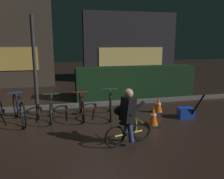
{
  "coord_description": "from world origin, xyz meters",
  "views": [
    {
      "loc": [
        -1.3,
        -5.51,
        2.22
      ],
      "look_at": [
        0.2,
        0.6,
        0.9
      ],
      "focal_mm": 36.94,
      "sensor_mm": 36.0,
      "label": 1
    }
  ],
  "objects": [
    {
      "name": "traffic_cone_near",
      "position": [
        1.16,
        -0.1,
        0.26
      ],
      "size": [
        0.36,
        0.36,
        0.54
      ],
      "color": "black",
      "rests_on": "ground"
    },
    {
      "name": "ground_plane",
      "position": [
        0.0,
        0.0,
        0.0
      ],
      "size": [
        40.0,
        40.0,
        0.0
      ],
      "primitive_type": "plane",
      "color": "black"
    },
    {
      "name": "storefront_right",
      "position": [
        2.88,
        7.2,
        1.9
      ],
      "size": [
        5.34,
        0.54,
        3.82
      ],
      "color": "#262328",
      "rests_on": "ground"
    },
    {
      "name": "traffic_cone_far",
      "position": [
        1.79,
        0.94,
        0.25
      ],
      "size": [
        0.36,
        0.36,
        0.51
      ],
      "color": "black",
      "rests_on": "ground"
    },
    {
      "name": "closed_umbrella",
      "position": [
        2.55,
        0.05,
        0.39
      ],
      "size": [
        0.29,
        0.36,
        0.79
      ],
      "primitive_type": "cylinder",
      "rotation": [
        0.0,
        0.45,
        5.37
      ],
      "color": "black",
      "rests_on": "ground"
    },
    {
      "name": "cyclist",
      "position": [
        0.15,
        -0.98,
        0.63
      ],
      "size": [
        1.16,
        0.5,
        1.25
      ],
      "rotation": [
        0.0,
        0.0,
        0.26
      ],
      "color": "black",
      "rests_on": "ground"
    },
    {
      "name": "hedge_row",
      "position": [
        1.8,
        3.1,
        0.62
      ],
      "size": [
        4.8,
        0.7,
        1.25
      ],
      "primitive_type": "cube",
      "color": "black",
      "rests_on": "ground"
    },
    {
      "name": "street_post",
      "position": [
        -1.87,
        1.2,
        1.46
      ],
      "size": [
        0.1,
        0.1,
        2.92
      ],
      "primitive_type": "cylinder",
      "color": "#2D2D33",
      "rests_on": "ground"
    },
    {
      "name": "parked_bike_left_mid",
      "position": [
        -2.35,
        1.05,
        0.36
      ],
      "size": [
        0.61,
        1.68,
        0.81
      ],
      "rotation": [
        0.0,
        0.0,
        1.89
      ],
      "color": "black",
      "rests_on": "ground"
    },
    {
      "name": "parked_bike_right_mid",
      "position": [
        0.25,
        0.99,
        0.36
      ],
      "size": [
        0.49,
        1.68,
        0.79
      ],
      "rotation": [
        0.0,
        0.0,
        1.36
      ],
      "color": "black",
      "rests_on": "ground"
    },
    {
      "name": "blue_crate",
      "position": [
        2.37,
        0.3,
        0.15
      ],
      "size": [
        0.48,
        0.38,
        0.3
      ],
      "primitive_type": "cube",
      "rotation": [
        0.0,
        0.0,
        -0.14
      ],
      "color": "#193DB7",
      "rests_on": "ground"
    },
    {
      "name": "parked_bike_center_left",
      "position": [
        -1.48,
        1.1,
        0.32
      ],
      "size": [
        0.46,
        1.52,
        0.7
      ],
      "rotation": [
        0.0,
        0.0,
        1.55
      ],
      "color": "black",
      "rests_on": "ground"
    },
    {
      "name": "sidewalk_curb",
      "position": [
        0.0,
        2.2,
        0.06
      ],
      "size": [
        12.0,
        0.24,
        0.12
      ],
      "primitive_type": "cube",
      "color": "#56544F",
      "rests_on": "ground"
    },
    {
      "name": "parked_bike_center_right",
      "position": [
        -0.61,
        1.05,
        0.33
      ],
      "size": [
        0.46,
        1.58,
        0.73
      ],
      "rotation": [
        0.0,
        0.0,
        1.54
      ],
      "color": "black",
      "rests_on": "ground"
    }
  ]
}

